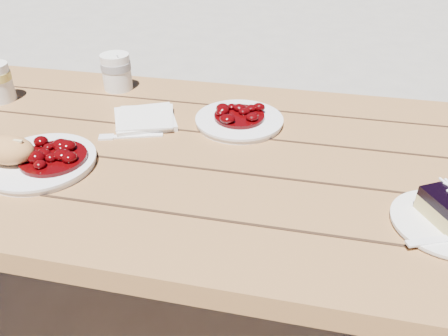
% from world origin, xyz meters
% --- Properties ---
extents(picnic_table, '(2.00, 1.55, 0.75)m').
position_xyz_m(picnic_table, '(0.00, -0.00, 0.59)').
color(picnic_table, brown).
rests_on(picnic_table, ground).
extents(main_plate, '(0.23, 0.23, 0.02)m').
position_xyz_m(main_plate, '(-0.25, -0.14, 0.76)').
color(main_plate, white).
rests_on(main_plate, picnic_table).
extents(goulash_stew, '(0.14, 0.14, 0.04)m').
position_xyz_m(goulash_stew, '(-0.22, -0.14, 0.79)').
color(goulash_stew, '#430204').
rests_on(goulash_stew, main_plate).
extents(bread_roll, '(0.12, 0.08, 0.06)m').
position_xyz_m(bread_roll, '(-0.30, -0.16, 0.80)').
color(bread_roll, tan).
rests_on(bread_roll, main_plate).
extents(dessert_plate, '(0.19, 0.19, 0.01)m').
position_xyz_m(dessert_plate, '(0.58, -0.17, 0.76)').
color(dessert_plate, white).
rests_on(dessert_plate, picnic_table).
extents(fork_dessert, '(0.16, 0.09, 0.00)m').
position_xyz_m(fork_dessert, '(0.56, -0.22, 0.76)').
color(fork_dessert, white).
rests_on(fork_dessert, dessert_plate).
extents(coffee_cup, '(0.08, 0.08, 0.11)m').
position_xyz_m(coffee_cup, '(-0.26, 0.29, 0.80)').
color(coffee_cup, white).
rests_on(coffee_cup, picnic_table).
extents(napkin_stack, '(0.20, 0.20, 0.01)m').
position_xyz_m(napkin_stack, '(-0.10, 0.11, 0.76)').
color(napkin_stack, white).
rests_on(napkin_stack, picnic_table).
extents(fork_table, '(0.16, 0.07, 0.00)m').
position_xyz_m(fork_table, '(-0.09, 0.03, 0.75)').
color(fork_table, white).
rests_on(fork_table, picnic_table).
extents(second_plate, '(0.22, 0.22, 0.02)m').
position_xyz_m(second_plate, '(0.14, 0.15, 0.76)').
color(second_plate, white).
rests_on(second_plate, picnic_table).
extents(second_stew, '(0.13, 0.13, 0.04)m').
position_xyz_m(second_stew, '(0.14, 0.15, 0.79)').
color(second_stew, '#430204').
rests_on(second_stew, second_plate).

